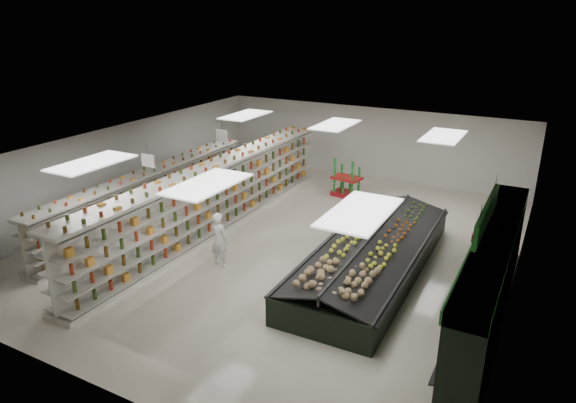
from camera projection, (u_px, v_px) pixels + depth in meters
The scene contains 16 objects.
floor at pixel (285, 241), 17.04m from camera, with size 16.00×16.00×0.00m, color beige.
ceiling at pixel (285, 147), 15.93m from camera, with size 14.00×16.00×0.02m, color white.
wall_back at pixel (369, 143), 23.10m from camera, with size 14.00×0.02×3.20m, color silver.
wall_front at pixel (87, 319), 9.87m from camera, with size 14.00×0.02×3.20m, color silver.
wall_left at pixel (124, 166), 19.58m from camera, with size 0.02×16.00×3.20m, color silver.
wall_right at pixel (520, 238), 13.39m from camera, with size 0.02×16.00×3.20m, color silver.
produce_wall_case at pixel (491, 270), 12.48m from camera, with size 0.93×8.00×2.20m.
aisle_sign_near at pixel (148, 161), 16.11m from camera, with size 0.52×0.06×0.75m.
aisle_sign_far at pixel (222, 135), 19.42m from camera, with size 0.52×0.06×0.75m.
hortifruti_banner at pixel (486, 214), 12.12m from camera, with size 0.12×3.20×0.95m.
gondola_left at pixel (152, 197), 18.57m from camera, with size 1.04×10.60×1.83m.
gondola_center at pixel (215, 199), 17.70m from camera, with size 1.01×13.39×2.32m.
produce_island at pixel (372, 254), 14.90m from camera, with size 2.95×7.86×1.17m.
soda_endcap at pixel (347, 180), 20.92m from camera, with size 1.26×0.96×1.46m.
shopper_main at pixel (219, 239), 15.10m from camera, with size 0.62×0.40×1.69m, color white.
shopper_background at pixel (251, 170), 22.00m from camera, with size 0.76×0.47×1.56m, color tan.
Camera 1 is at (7.42, -13.64, 7.16)m, focal length 32.00 mm.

